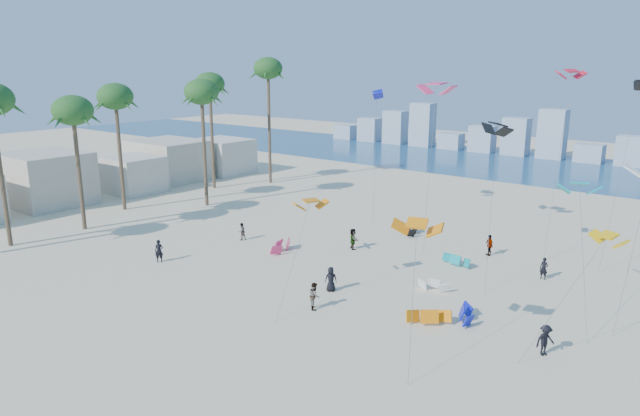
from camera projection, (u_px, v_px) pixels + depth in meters
The scene contains 10 objects.
ground at pixel (131, 316), 37.12m from camera, with size 220.00×220.00×0.00m, color beige.
ocean at pixel (521, 165), 91.94m from camera, with size 220.00×220.00×0.00m, color navy.
kitesurfer_near at pixel (159, 251), 46.96m from camera, with size 0.69×0.45×1.88m, color black.
kitesurfer_mid at pixel (315, 296), 38.00m from camera, with size 0.88×0.69×1.82m, color gray.
kitesurfers_far at pixel (399, 263), 44.28m from camera, with size 29.95×15.86×1.86m.
grounded_kites at pixel (397, 271), 43.94m from camera, with size 20.28×19.35×0.93m.
flying_kites at pixel (487, 121), 43.44m from camera, with size 30.33×29.17×15.80m.
palm_row at pixel (131, 96), 59.74m from camera, with size 10.42×44.80×16.70m.
beachfront_buildings at pixel (116, 171), 72.55m from camera, with size 11.50×43.00×6.00m.
distant_skyline at pixel (536, 139), 99.51m from camera, with size 85.00×3.00×8.40m.
Camera 1 is at (30.87, -19.33, 15.84)m, focal length 32.22 mm.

